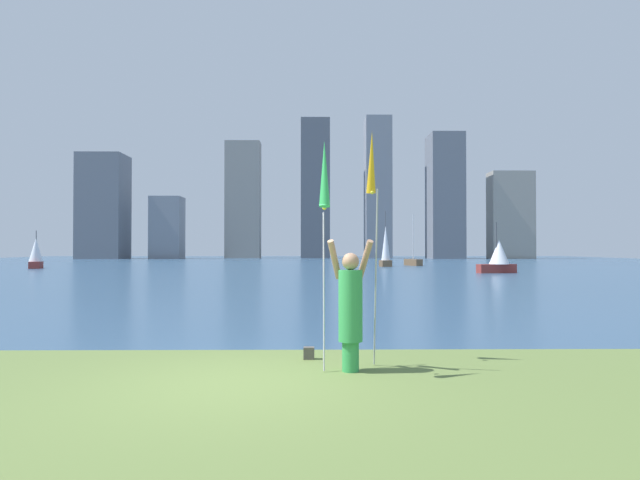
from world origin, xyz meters
name	(u,v)px	position (x,y,z in m)	size (l,w,h in m)	color
ground	(303,266)	(0.00, 50.95, -0.06)	(120.00, 138.00, 0.12)	#5B7038
person	(350,306)	(1.64, 0.71, 0.99)	(0.73, 0.54, 2.01)	green
kite_flag_left	(324,180)	(1.24, 0.34, 2.87)	(0.16, 0.95, 3.45)	#B2B2B7
kite_flag_right	(372,169)	(2.04, 1.41, 3.19)	(0.16, 1.01, 3.80)	#B2B2B7
bag	(309,353)	(1.00, 1.60, 0.10)	(0.18, 0.14, 0.20)	#4C4742
sailboat_1	(386,249)	(8.43, 47.35, 1.81)	(1.14, 1.85, 5.65)	brown
sailboat_2	(36,255)	(-24.65, 42.92, 1.26)	(1.64, 2.51, 3.50)	maroon
sailboat_4	(413,262)	(11.85, 50.66, 0.40)	(1.66, 2.69, 5.51)	brown
sailboat_5	(498,256)	(15.09, 33.22, 1.26)	(3.08, 1.77, 3.85)	maroon
skyline_tower_0	(103,207)	(-36.30, 89.11, 9.27)	(7.73, 6.72, 18.54)	slate
skyline_tower_1	(167,228)	(-25.14, 89.70, 5.54)	(5.44, 4.68, 11.07)	gray
skyline_tower_2	(243,200)	(-12.15, 94.48, 10.95)	(6.46, 3.96, 21.91)	gray
skyline_tower_3	(315,189)	(1.47, 94.40, 13.10)	(5.40, 4.28, 26.21)	#565B66
skyline_tower_4	(378,188)	(13.18, 93.59, 13.18)	(4.80, 5.24, 26.35)	gray
skyline_tower_5	(445,197)	(24.84, 89.55, 11.18)	(5.84, 6.75, 22.36)	slate
skyline_tower_6	(511,215)	(36.62, 89.28, 7.79)	(7.56, 4.13, 15.59)	gray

